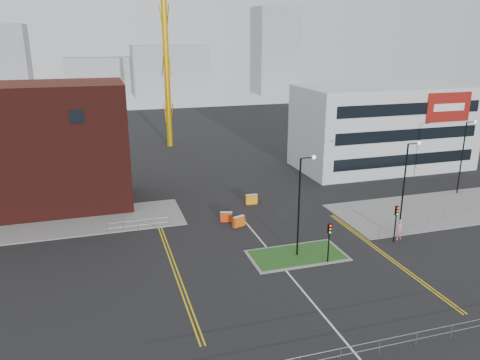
# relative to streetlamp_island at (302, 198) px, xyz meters

# --- Properties ---
(ground) EXTENTS (200.00, 200.00, 0.00)m
(ground) POSITION_rel_streetlamp_island_xyz_m (-2.22, -8.00, -5.41)
(ground) COLOR black
(ground) RESTS_ON ground
(pavement_left) EXTENTS (28.00, 8.00, 0.12)m
(pavement_left) POSITION_rel_streetlamp_island_xyz_m (-22.22, 14.00, -5.35)
(pavement_left) COLOR slate
(pavement_left) RESTS_ON ground
(pavement_right) EXTENTS (24.00, 10.00, 0.12)m
(pavement_right) POSITION_rel_streetlamp_island_xyz_m (19.78, 6.00, -5.35)
(pavement_right) COLOR slate
(pavement_right) RESTS_ON ground
(island_kerb) EXTENTS (8.60, 4.60, 0.08)m
(island_kerb) POSITION_rel_streetlamp_island_xyz_m (-0.22, 0.00, -5.37)
(island_kerb) COLOR slate
(island_kerb) RESTS_ON ground
(grass_island) EXTENTS (8.00, 4.00, 0.12)m
(grass_island) POSITION_rel_streetlamp_island_xyz_m (-0.22, 0.00, -5.35)
(grass_island) COLOR #1E4C19
(grass_island) RESTS_ON ground
(brick_building) EXTENTS (24.20, 10.07, 14.24)m
(brick_building) POSITION_rel_streetlamp_island_xyz_m (-25.19, 20.00, 1.44)
(brick_building) COLOR #421410
(brick_building) RESTS_ON ground
(office_block) EXTENTS (25.00, 12.20, 12.00)m
(office_block) POSITION_rel_streetlamp_island_xyz_m (23.79, 23.97, 0.59)
(office_block) COLOR silver
(office_block) RESTS_ON ground
(streetlamp_island) EXTENTS (1.46, 0.36, 9.18)m
(streetlamp_island) POSITION_rel_streetlamp_island_xyz_m (0.00, 0.00, 0.00)
(streetlamp_island) COLOR black
(streetlamp_island) RESTS_ON ground
(streetlamp_right_near) EXTENTS (1.46, 0.36, 9.18)m
(streetlamp_right_near) POSITION_rel_streetlamp_island_xyz_m (12.00, 2.00, 0.00)
(streetlamp_right_near) COLOR black
(streetlamp_right_near) RESTS_ON ground
(streetlamp_right_far) EXTENTS (1.46, 0.36, 9.18)m
(streetlamp_right_far) POSITION_rel_streetlamp_island_xyz_m (26.00, 10.00, 0.00)
(streetlamp_right_far) COLOR black
(streetlamp_right_far) RESTS_ON ground
(traffic_light_island) EXTENTS (0.28, 0.33, 3.65)m
(traffic_light_island) POSITION_rel_streetlamp_island_xyz_m (1.78, -2.02, -2.85)
(traffic_light_island) COLOR black
(traffic_light_island) RESTS_ON ground
(traffic_light_right) EXTENTS (0.28, 0.33, 3.65)m
(traffic_light_right) POSITION_rel_streetlamp_island_xyz_m (9.78, -0.02, -2.85)
(traffic_light_right) COLOR black
(traffic_light_right) RESTS_ON ground
(railing_front) EXTENTS (24.05, 0.05, 1.10)m
(railing_front) POSITION_rel_streetlamp_island_xyz_m (-2.22, -14.00, -4.63)
(railing_front) COLOR gray
(railing_front) RESTS_ON ground
(railing_left) EXTENTS (6.05, 0.05, 1.10)m
(railing_left) POSITION_rel_streetlamp_island_xyz_m (-13.22, 10.00, -4.67)
(railing_left) COLOR gray
(railing_left) RESTS_ON ground
(railing_right) EXTENTS (19.05, 5.05, 1.10)m
(railing_right) POSITION_rel_streetlamp_island_xyz_m (18.28, 3.50, -4.63)
(railing_right) COLOR gray
(railing_right) RESTS_ON ground
(centre_line) EXTENTS (0.15, 30.00, 0.01)m
(centre_line) POSITION_rel_streetlamp_island_xyz_m (-2.22, -6.00, -5.41)
(centre_line) COLOR silver
(centre_line) RESTS_ON ground
(yellow_left_a) EXTENTS (0.12, 24.00, 0.01)m
(yellow_left_a) POSITION_rel_streetlamp_island_xyz_m (-11.22, 2.00, -5.41)
(yellow_left_a) COLOR gold
(yellow_left_a) RESTS_ON ground
(yellow_left_b) EXTENTS (0.12, 24.00, 0.01)m
(yellow_left_b) POSITION_rel_streetlamp_island_xyz_m (-10.92, 2.00, -5.41)
(yellow_left_b) COLOR gold
(yellow_left_b) RESTS_ON ground
(yellow_right_a) EXTENTS (0.12, 20.00, 0.01)m
(yellow_right_a) POSITION_rel_streetlamp_island_xyz_m (7.28, -2.00, -5.41)
(yellow_right_a) COLOR gold
(yellow_right_a) RESTS_ON ground
(yellow_right_b) EXTENTS (0.12, 20.00, 0.01)m
(yellow_right_b) POSITION_rel_streetlamp_island_xyz_m (7.58, -2.00, -5.41)
(yellow_right_b) COLOR gold
(yellow_right_b) RESTS_ON ground
(skyline_b) EXTENTS (24.00, 12.00, 16.00)m
(skyline_b) POSITION_rel_streetlamp_island_xyz_m (7.78, 122.00, 2.59)
(skyline_b) COLOR gray
(skyline_b) RESTS_ON ground
(skyline_c) EXTENTS (14.00, 12.00, 28.00)m
(skyline_c) POSITION_rel_streetlamp_island_xyz_m (42.78, 117.00, 8.59)
(skyline_c) COLOR gray
(skyline_c) RESTS_ON ground
(skyline_d) EXTENTS (30.00, 12.00, 12.00)m
(skyline_d) POSITION_rel_streetlamp_island_xyz_m (-10.22, 132.00, 0.59)
(skyline_d) COLOR gray
(skyline_d) RESTS_ON ground
(pedestrian) EXTENTS (0.79, 0.57, 2.01)m
(pedestrian) POSITION_rel_streetlamp_island_xyz_m (10.67, 0.42, -4.41)
(pedestrian) COLOR #D08791
(pedestrian) RESTS_ON ground
(barrier_left) EXTENTS (1.37, 0.86, 1.09)m
(barrier_left) POSITION_rel_streetlamp_island_xyz_m (-3.22, 8.00, -4.82)
(barrier_left) COLOR #E45A0C
(barrier_left) RESTS_ON ground
(barrier_mid) EXTENTS (1.32, 0.77, 1.05)m
(barrier_mid) POSITION_rel_streetlamp_island_xyz_m (-4.09, 9.67, -4.84)
(barrier_mid) COLOR #DE3D0C
(barrier_mid) RESTS_ON ground
(barrier_right) EXTENTS (1.36, 0.48, 1.14)m
(barrier_right) POSITION_rel_streetlamp_island_xyz_m (0.15, 14.03, -4.79)
(barrier_right) COLOR orange
(barrier_right) RESTS_ON ground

